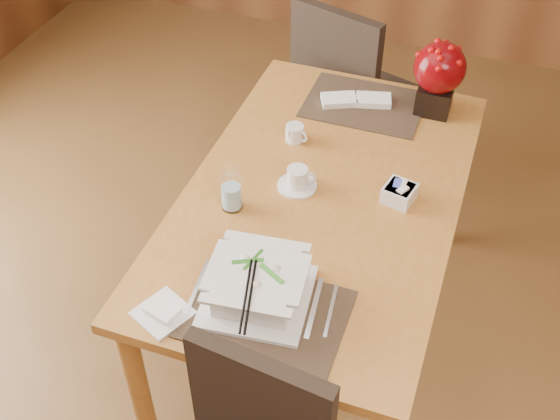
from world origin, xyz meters
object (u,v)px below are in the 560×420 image
(dining_table, at_px, (322,214))
(creamer_jug, at_px, (295,133))
(water_glass, at_px, (231,188))
(far_chair, at_px, (347,87))
(coffee_cup, at_px, (297,179))
(berry_decor, at_px, (439,74))
(sugar_caddy, at_px, (399,193))
(bread_plate, at_px, (163,313))
(soup_setting, at_px, (257,286))

(dining_table, height_order, creamer_jug, creamer_jug)
(water_glass, xyz_separation_m, far_chair, (0.09, 1.12, -0.28))
(coffee_cup, distance_m, berry_decor, 0.71)
(dining_table, xyz_separation_m, berry_decor, (0.26, 0.60, 0.26))
(dining_table, relative_size, sugar_caddy, 15.43)
(coffee_cup, relative_size, sugar_caddy, 1.40)
(creamer_jug, distance_m, berry_decor, 0.58)
(coffee_cup, xyz_separation_m, bread_plate, (-0.18, -0.65, -0.03))
(far_chair, bearing_deg, sugar_caddy, 132.51)
(water_glass, relative_size, sugar_caddy, 1.69)
(soup_setting, bearing_deg, creamer_jug, 94.34)
(dining_table, distance_m, far_chair, 0.97)
(coffee_cup, xyz_separation_m, sugar_caddy, (0.34, 0.05, -0.00))
(coffee_cup, xyz_separation_m, berry_decor, (0.35, 0.60, 0.13))
(sugar_caddy, bearing_deg, dining_table, -168.64)
(water_glass, height_order, sugar_caddy, water_glass)
(creamer_jug, bearing_deg, berry_decor, 61.51)
(water_glass, bearing_deg, sugar_caddy, 23.03)
(sugar_caddy, bearing_deg, soup_setting, -117.55)
(dining_table, distance_m, bread_plate, 0.71)
(sugar_caddy, bearing_deg, water_glass, -156.97)
(soup_setting, distance_m, sugar_caddy, 0.63)
(soup_setting, bearing_deg, dining_table, 78.87)
(berry_decor, relative_size, far_chair, 0.29)
(dining_table, relative_size, berry_decor, 5.23)
(water_glass, relative_size, far_chair, 0.17)
(creamer_jug, distance_m, bread_plate, 0.90)
(coffee_cup, distance_m, creamer_jug, 0.26)
(dining_table, distance_m, berry_decor, 0.71)
(berry_decor, bearing_deg, soup_setting, -105.21)
(soup_setting, distance_m, bread_plate, 0.28)
(dining_table, bearing_deg, water_glass, -147.51)
(berry_decor, bearing_deg, water_glass, -124.08)
(water_glass, bearing_deg, dining_table, 32.49)
(dining_table, relative_size, coffee_cup, 11.01)
(coffee_cup, bearing_deg, bread_plate, -105.85)
(water_glass, bearing_deg, far_chair, 85.19)
(soup_setting, distance_m, coffee_cup, 0.51)
(soup_setting, bearing_deg, berry_decor, 68.48)
(creamer_jug, distance_m, far_chair, 0.74)
(dining_table, height_order, berry_decor, berry_decor)
(soup_setting, relative_size, creamer_jug, 3.81)
(dining_table, xyz_separation_m, soup_setting, (-0.04, -0.51, 0.16))
(coffee_cup, bearing_deg, sugar_caddy, 8.24)
(coffee_cup, height_order, berry_decor, berry_decor)
(coffee_cup, bearing_deg, soup_setting, -84.47)
(sugar_caddy, bearing_deg, berry_decor, 88.79)
(creamer_jug, relative_size, berry_decor, 0.30)
(coffee_cup, relative_size, far_chair, 0.14)
(coffee_cup, distance_m, water_glass, 0.24)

